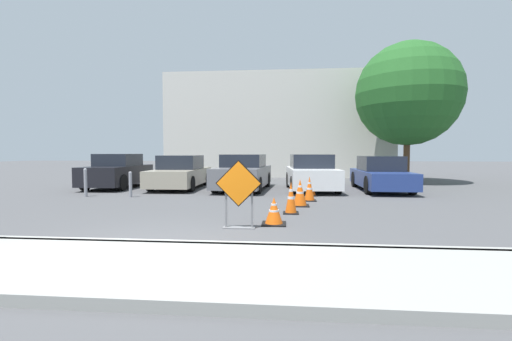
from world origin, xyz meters
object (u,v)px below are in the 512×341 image
parked_car_nearest (118,172)px  parked_car_fourth (311,174)px  road_closed_sign (239,191)px  parked_car_third (243,173)px  traffic_cone_second (291,198)px  traffic_cone_fourth (309,189)px  parked_car_fifth (380,175)px  traffic_cone_fifth (312,188)px  bollard_second (86,182)px  traffic_cone_third (300,193)px  bollard_nearest (130,184)px  parked_car_second (181,173)px  traffic_cone_nearest (274,211)px

parked_car_nearest → parked_car_fourth: 8.53m
road_closed_sign → parked_car_third: parked_car_third is taller
parked_car_nearest → parked_car_fourth: parked_car_nearest is taller
traffic_cone_second → parked_car_third: 5.92m
parked_car_third → parked_car_fourth: parked_car_fourth is taller
traffic_cone_fourth → parked_car_fifth: (3.12, 3.37, 0.27)m
traffic_cone_fifth → parked_car_nearest: bearing=165.4°
traffic_cone_second → bollard_second: 7.72m
traffic_cone_second → traffic_cone_fifth: 3.74m
traffic_cone_second → parked_car_third: parked_car_third is taller
road_closed_sign → parked_car_third: size_ratio=0.31×
traffic_cone_third → traffic_cone_fifth: bearing=78.1°
bollard_nearest → bollard_second: bearing=180.0°
traffic_cone_fourth → parked_car_second: (-5.41, 3.59, 0.28)m
traffic_cone_fifth → traffic_cone_third: bearing=-101.9°
bollard_second → traffic_cone_fourth: bearing=-2.6°
parked_car_fifth → bollard_second: parked_car_fifth is taller
traffic_cone_third → bollard_second: bollard_second is taller
traffic_cone_second → traffic_cone_fourth: (0.62, 2.36, -0.01)m
road_closed_sign → parked_car_second: (-3.70, 7.81, -0.12)m
traffic_cone_fourth → parked_car_nearest: bearing=157.2°
traffic_cone_fourth → parked_car_fourth: (0.27, 3.16, 0.31)m
traffic_cone_nearest → bollard_nearest: size_ratio=0.65×
road_closed_sign → bollard_nearest: bearing=134.4°
road_closed_sign → traffic_cone_fourth: road_closed_sign is taller
traffic_cone_fourth → traffic_cone_fifth: size_ratio=1.31×
parked_car_second → bollard_nearest: size_ratio=5.03×
traffic_cone_fourth → traffic_cone_fifth: bearing=82.9°
traffic_cone_second → parked_car_fourth: size_ratio=0.20×
parked_car_fourth → bollard_second: parked_car_fourth is taller
road_closed_sign → bollard_second: size_ratio=1.40×
parked_car_fifth → bollard_nearest: size_ratio=5.03×
parked_car_fourth → bollard_nearest: (-6.46, -2.80, -0.21)m
traffic_cone_nearest → parked_car_second: (-4.40, 7.34, 0.38)m
traffic_cone_third → bollard_second: bearing=168.9°
parked_car_fourth → road_closed_sign: bearing=71.4°
traffic_cone_fourth → parked_car_fourth: bearing=85.0°
parked_car_third → traffic_cone_third: bearing=120.8°
bollard_nearest → traffic_cone_nearest: bearing=-38.4°
parked_car_second → bollard_nearest: bearing=75.0°
parked_car_fifth → bollard_nearest: (-9.31, -3.01, -0.18)m
traffic_cone_nearest → traffic_cone_second: bearing=74.6°
traffic_cone_fifth → parked_car_third: (-2.72, 1.93, 0.40)m
parked_car_second → parked_car_nearest: bearing=0.9°
traffic_cone_second → traffic_cone_third: 1.28m
parked_car_second → parked_car_fifth: parked_car_second is taller
traffic_cone_nearest → parked_car_second: bearing=121.0°
bollard_nearest → parked_car_fourth: bearing=23.4°
traffic_cone_third → traffic_cone_fifth: size_ratio=1.30×
parked_car_nearest → parked_car_fifth: parked_car_nearest is taller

